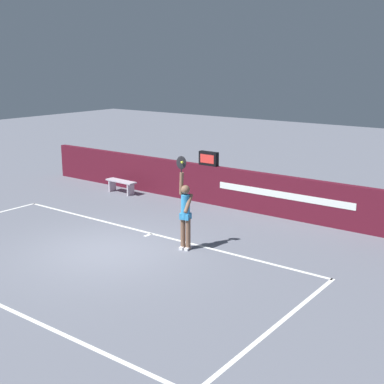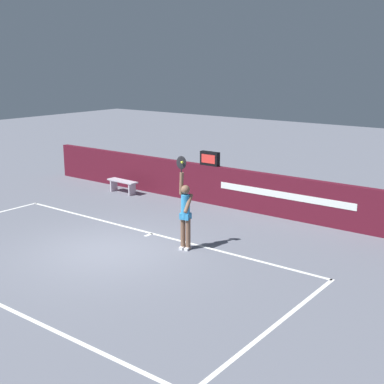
% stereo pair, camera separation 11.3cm
% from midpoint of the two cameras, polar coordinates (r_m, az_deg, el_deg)
% --- Properties ---
extents(ground_plane, '(60.00, 60.00, 0.00)m').
position_cam_midpoint_polar(ground_plane, '(13.73, -8.94, -6.30)').
color(ground_plane, slate).
extents(court_lines, '(10.80, 5.30, 0.00)m').
position_cam_midpoint_polar(court_lines, '(13.20, -11.64, -7.26)').
color(court_lines, white).
rests_on(court_lines, ground).
extents(back_wall, '(16.27, 0.22, 1.32)m').
position_cam_midpoint_polar(back_wall, '(17.52, 3.78, 0.55)').
color(back_wall, '#4E1120').
rests_on(back_wall, ground).
extents(speed_display, '(0.70, 0.20, 0.47)m').
position_cam_midpoint_polar(speed_display, '(17.68, 2.14, 3.66)').
color(speed_display, black).
rests_on(speed_display, back_wall).
extents(tennis_player, '(0.48, 0.42, 2.45)m').
position_cam_midpoint_polar(tennis_player, '(13.35, -0.50, -2.12)').
color(tennis_player, brown).
rests_on(tennis_player, ground).
extents(tennis_ball, '(0.07, 0.07, 0.07)m').
position_cam_midpoint_polar(tennis_ball, '(13.03, -0.85, 3.24)').
color(tennis_ball, '#CAD92C').
extents(courtside_bench_near, '(1.32, 0.43, 0.48)m').
position_cam_midpoint_polar(courtside_bench_near, '(19.47, -7.39, 0.92)').
color(courtside_bench_near, '#B8B0BE').
rests_on(courtside_bench_near, ground).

